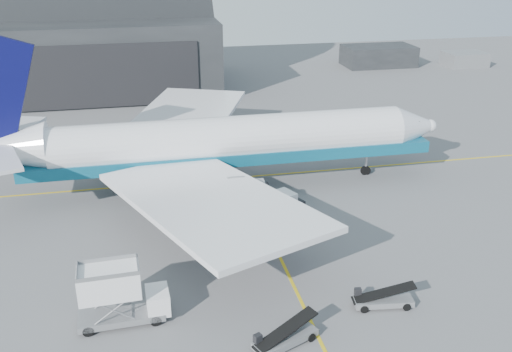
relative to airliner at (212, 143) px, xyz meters
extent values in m
plane|color=#565659|center=(3.37, -17.98, -4.89)|extent=(200.00, 200.00, 0.00)
cube|color=gold|center=(3.37, 2.02, -4.88)|extent=(80.00, 0.25, 0.02)
cube|color=gold|center=(3.37, -19.98, -4.88)|extent=(0.25, 40.00, 0.02)
cube|color=black|center=(-18.63, 47.02, 1.11)|extent=(50.00, 28.00, 12.00)
cube|color=black|center=(-18.63, 32.92, 0.11)|extent=(42.00, 0.40, 9.50)
cube|color=black|center=(41.37, 54.02, -4.89)|extent=(14.00, 8.00, 4.00)
cube|color=slate|center=(58.37, 50.02, -4.89)|extent=(8.00, 6.00, 2.80)
cylinder|color=white|center=(2.04, 0.00, 0.29)|extent=(35.80, 4.77, 4.77)
cone|color=white|center=(22.12, 0.00, 0.29)|extent=(4.38, 4.77, 4.77)
sphere|color=white|center=(24.11, 0.00, 0.29)|extent=(1.39, 1.39, 1.39)
cone|color=white|center=(-19.35, 0.00, 0.88)|extent=(6.96, 4.77, 4.77)
cube|color=black|center=(20.93, 0.00, 0.88)|extent=(2.59, 2.19, 0.70)
cube|color=#0D526E|center=(2.04, 0.00, -1.26)|extent=(41.77, 4.82, 1.19)
cube|color=white|center=(-1.94, -11.93, -0.71)|extent=(18.34, 24.38, 1.45)
cube|color=white|center=(-1.94, 11.93, -0.71)|extent=(18.34, 24.38, 1.45)
cube|color=white|center=(-19.84, 4.47, 1.48)|extent=(6.09, 8.32, 0.35)
cylinder|color=gray|center=(1.04, -7.96, -2.30)|extent=(5.17, 2.68, 2.68)
cylinder|color=gray|center=(1.04, 7.96, -2.30)|extent=(5.17, 2.68, 2.68)
cylinder|color=#A5A5AA|center=(16.95, 0.00, -3.49)|extent=(0.28, 0.28, 2.78)
cylinder|color=black|center=(16.95, 0.00, -4.44)|extent=(1.09, 0.35, 1.09)
cylinder|color=black|center=(0.05, -3.18, -4.34)|extent=(1.29, 0.45, 1.29)
cylinder|color=black|center=(0.05, 3.18, -4.34)|extent=(1.29, 0.45, 1.29)
cube|color=slate|center=(-9.25, -21.22, -4.36)|extent=(5.84, 2.56, 0.48)
cube|color=silver|center=(-6.76, -21.11, -3.59)|extent=(1.63, 2.27, 1.53)
cube|color=black|center=(-6.05, -21.08, -3.35)|extent=(0.16, 1.82, 0.86)
cube|color=silver|center=(-9.82, -21.25, -1.63)|extent=(4.13, 2.58, 1.92)
cylinder|color=black|center=(-7.00, -22.13, -4.50)|extent=(0.78, 0.32, 0.77)
cylinder|color=black|center=(-7.10, -20.12, -4.50)|extent=(0.78, 0.32, 0.77)
cylinder|color=black|center=(-11.40, -22.33, -4.50)|extent=(0.78, 0.32, 0.77)
cylinder|color=black|center=(-11.50, -20.32, -4.50)|extent=(0.78, 0.32, 0.77)
cube|color=black|center=(5.20, -7.47, -4.26)|extent=(5.17, 4.17, 1.02)
cube|color=silver|center=(5.82, -7.18, -3.35)|extent=(2.30, 2.52, 1.02)
cylinder|color=black|center=(7.12, -7.83, -4.43)|extent=(1.09, 0.79, 1.02)
cylinder|color=black|center=(6.17, -5.77, -4.43)|extent=(1.09, 0.79, 1.02)
cylinder|color=black|center=(4.23, -9.16, -4.43)|extent=(1.09, 0.79, 1.02)
cylinder|color=black|center=(3.28, -7.10, -4.43)|extent=(1.09, 0.79, 1.02)
cube|color=slate|center=(1.05, -25.86, -4.44)|extent=(4.61, 3.12, 0.45)
cube|color=black|center=(1.05, -25.86, -3.74)|extent=(4.67, 2.78, 1.27)
cube|color=black|center=(-0.81, -26.07, -3.94)|extent=(0.61, 0.56, 0.60)
cylinder|color=black|center=(2.79, -25.86, -4.59)|extent=(0.65, 0.47, 0.60)
cylinder|color=black|center=(2.23, -24.58, -4.59)|extent=(0.65, 0.47, 0.60)
cylinder|color=black|center=(-0.68, -25.85, -4.59)|extent=(0.65, 0.47, 0.60)
cube|color=slate|center=(8.91, -23.21, -4.46)|extent=(4.32, 1.92, 0.43)
cube|color=black|center=(8.91, -23.21, -3.79)|extent=(4.54, 1.48, 1.21)
cube|color=black|center=(7.27, -22.49, -3.98)|extent=(0.52, 0.43, 0.57)
cylinder|color=black|center=(10.34, -24.06, -4.60)|extent=(0.59, 0.30, 0.57)
cylinder|color=black|center=(10.50, -22.74, -4.60)|extent=(0.59, 0.30, 0.57)
cylinder|color=black|center=(7.32, -23.69, -4.60)|extent=(0.59, 0.30, 0.57)
cylinder|color=black|center=(7.48, -22.37, -4.60)|extent=(0.59, 0.30, 0.57)
cube|color=#F62E07|center=(4.00, -10.05, -4.87)|extent=(0.38, 0.38, 0.03)
cone|color=#F62E07|center=(4.00, -10.05, -4.61)|extent=(0.38, 0.38, 0.55)
camera|label=1|loc=(-6.90, -54.50, 19.40)|focal=40.00mm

